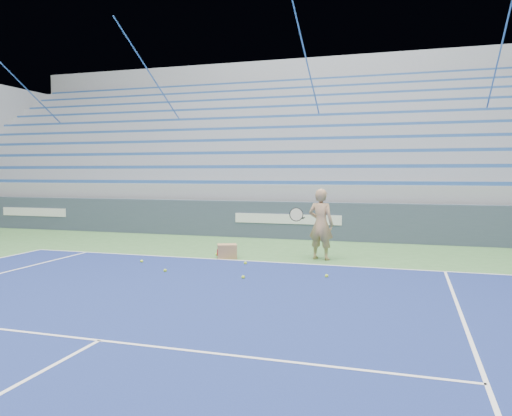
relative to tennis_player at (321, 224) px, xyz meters
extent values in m
cube|color=white|center=(-1.52, -0.72, -0.79)|extent=(10.97, 0.05, 0.00)
cube|color=white|center=(-1.52, -6.20, -0.79)|extent=(8.23, 0.05, 0.00)
cube|color=#394556|center=(-1.52, 3.28, -0.25)|extent=(30.00, 0.30, 1.10)
cube|color=white|center=(-10.52, 3.12, -0.20)|extent=(2.60, 0.02, 0.28)
cube|color=white|center=(-1.52, 3.12, -0.20)|extent=(3.20, 0.02, 0.28)
cube|color=#96999E|center=(-1.52, 7.83, -0.25)|extent=(30.00, 8.50, 1.10)
cube|color=#96999E|center=(-1.52, 7.83, 0.55)|extent=(30.00, 8.50, 0.50)
cube|color=#285293|center=(-1.52, 3.96, 0.85)|extent=(29.60, 0.42, 0.11)
cube|color=#96999E|center=(-1.52, 8.26, 1.05)|extent=(30.00, 7.65, 0.50)
cube|color=#285293|center=(-1.52, 4.81, 1.35)|extent=(29.60, 0.42, 0.11)
cube|color=#96999E|center=(-1.52, 8.68, 1.55)|extent=(30.00, 6.80, 0.50)
cube|color=#285293|center=(-1.52, 5.66, 1.85)|extent=(29.60, 0.42, 0.11)
cube|color=#96999E|center=(-1.52, 9.11, 2.05)|extent=(30.00, 5.95, 0.50)
cube|color=#285293|center=(-1.52, 6.51, 2.35)|extent=(29.60, 0.42, 0.11)
cube|color=#96999E|center=(-1.52, 9.53, 2.55)|extent=(30.00, 5.10, 0.50)
cube|color=#285293|center=(-1.52, 7.36, 2.85)|extent=(29.60, 0.42, 0.11)
cube|color=#96999E|center=(-1.52, 9.96, 3.05)|extent=(30.00, 4.25, 0.50)
cube|color=#285293|center=(-1.52, 8.21, 3.35)|extent=(29.60, 0.42, 0.11)
cube|color=#96999E|center=(-1.52, 10.38, 3.55)|extent=(30.00, 3.40, 0.50)
cube|color=#285293|center=(-1.52, 9.06, 3.85)|extent=(29.60, 0.42, 0.11)
cube|color=#96999E|center=(-1.52, 10.81, 4.05)|extent=(30.00, 2.55, 0.50)
cube|color=#285293|center=(-1.52, 9.91, 4.35)|extent=(29.60, 0.42, 0.11)
cube|color=#96999E|center=(-1.52, 11.23, 4.55)|extent=(30.00, 1.70, 0.50)
cube|color=#285293|center=(-1.52, 10.76, 4.85)|extent=(29.60, 0.42, 0.11)
cube|color=#96999E|center=(-1.52, 11.66, 5.05)|extent=(30.00, 0.85, 0.50)
cube|color=#285293|center=(-1.52, 11.61, 5.35)|extent=(29.60, 0.42, 0.11)
cube|color=#96999E|center=(-1.52, 12.38, 2.85)|extent=(31.00, 0.40, 7.30)
cylinder|color=#3262B1|center=(-13.52, 7.83, 3.80)|extent=(0.05, 8.53, 5.04)
cylinder|color=#3262B1|center=(-7.52, 7.83, 3.80)|extent=(0.05, 8.53, 5.04)
cylinder|color=#3262B1|center=(-1.52, 7.83, 3.80)|extent=(0.05, 8.53, 5.04)
cylinder|color=#3262B1|center=(4.48, 7.83, 3.80)|extent=(0.05, 8.53, 5.04)
imported|color=tan|center=(0.00, 0.01, 0.00)|extent=(0.66, 0.51, 1.60)
cylinder|color=black|center=(-0.35, -0.24, 0.15)|extent=(0.12, 0.27, 0.08)
cylinder|color=beige|center=(-0.45, -0.52, 0.25)|extent=(0.29, 0.16, 0.28)
torus|color=black|center=(-0.45, -0.52, 0.25)|extent=(0.31, 0.18, 0.30)
cube|color=#A47B4F|center=(-2.06, -0.49, -0.64)|extent=(0.53, 0.47, 0.33)
cube|color=#B21E19|center=(-2.06, -0.66, -0.64)|extent=(0.32, 0.15, 0.15)
sphere|color=#BEEC30|center=(-1.42, -1.10, -0.77)|extent=(0.07, 0.07, 0.07)
sphere|color=#BEEC30|center=(-2.43, -0.19, -0.77)|extent=(0.07, 0.07, 0.07)
sphere|color=#BEEC30|center=(0.44, -1.93, -0.77)|extent=(0.07, 0.07, 0.07)
sphere|color=#BEEC30|center=(-3.64, -1.56, -0.77)|extent=(0.07, 0.07, 0.07)
sphere|color=#BEEC30|center=(-1.00, -2.49, -0.77)|extent=(0.07, 0.07, 0.07)
sphere|color=#BEEC30|center=(-2.67, -2.34, -0.77)|extent=(0.07, 0.07, 0.07)
camera|label=1|loc=(1.86, -11.07, 1.15)|focal=35.00mm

